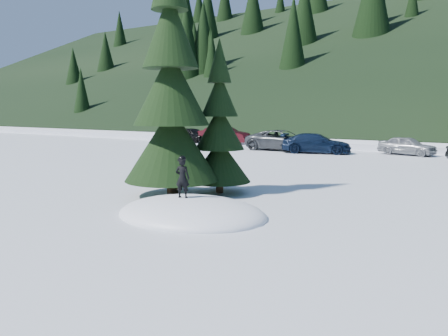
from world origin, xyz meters
The scene contains 10 objects.
ground centered at (0.00, 0.00, 0.00)m, with size 200.00×200.00×0.00m, color white.
snow_mound centered at (0.00, 0.00, 0.00)m, with size 4.48×3.52×0.96m, color white.
spruce_tall centered at (-2.20, 1.80, 3.32)m, with size 3.20×3.20×8.60m.
spruce_short centered at (-1.20, 3.20, 2.10)m, with size 2.20×2.20×5.37m.
child_skier centered at (-0.27, -0.06, 1.04)m, with size 0.41×0.27×1.11m, color black.
car_0 centered at (-16.81, 22.02, 0.66)m, with size 1.56×3.87×1.32m, color black.
car_1 centered at (-13.39, 22.15, 0.75)m, with size 1.60×4.58×1.51m, color #33090E.
car_2 centered at (-6.40, 19.10, 0.73)m, with size 2.44×5.29×1.47m, color #424649.
car_3 centered at (-3.61, 18.49, 0.67)m, with size 1.88×4.62×1.34m, color black.
car_4 centered at (1.77, 20.58, 0.61)m, with size 1.44×3.58×1.22m, color gray.
Camera 1 is at (7.33, -9.50, 2.94)m, focal length 35.00 mm.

